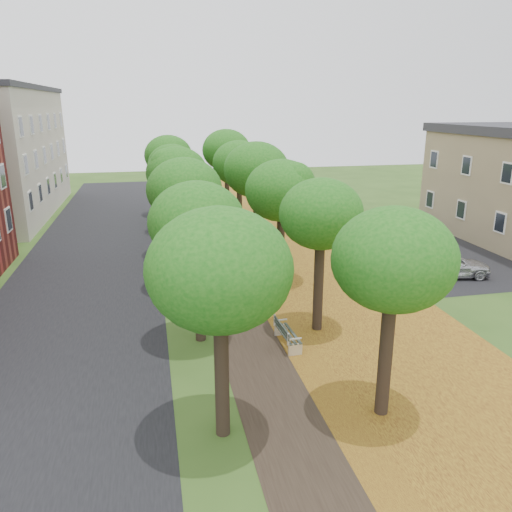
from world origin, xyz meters
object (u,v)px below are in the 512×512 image
car_grey (388,237)px  car_white (361,223)px  bench (286,334)px  car_silver (450,264)px  car_red (413,250)px

car_grey → car_white: 4.40m
car_grey → car_white: bearing=-9.8°
bench → car_grey: size_ratio=0.37×
bench → car_white: size_ratio=0.41×
car_silver → car_grey: (-0.64, 5.90, 0.05)m
bench → car_grey: (10.03, 11.79, 0.28)m
car_silver → car_white: car_silver is taller
bench → car_silver: (10.67, 5.89, 0.23)m
car_red → car_white: 7.59m
car_red → car_grey: car_red is taller
bench → car_grey: 15.48m
bench → car_grey: bearing=-43.0°
car_silver → car_white: 10.32m
bench → car_white: 19.04m
car_grey → car_white: size_ratio=1.09×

